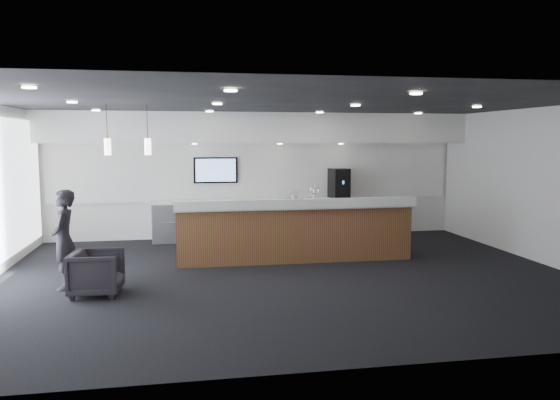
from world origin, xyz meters
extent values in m
plane|color=black|center=(0.00, 0.00, 0.00)|extent=(10.00, 10.00, 0.00)
cube|color=black|center=(0.00, 0.00, 3.00)|extent=(10.00, 8.00, 0.02)
cube|color=silver|center=(0.00, 4.00, 1.50)|extent=(10.00, 0.02, 3.00)
cube|color=silver|center=(5.00, 0.00, 1.50)|extent=(0.02, 8.00, 3.00)
cube|color=white|center=(0.00, 3.55, 2.65)|extent=(10.00, 0.90, 0.70)
cube|color=white|center=(0.00, 3.97, 1.60)|extent=(9.80, 0.06, 1.40)
cube|color=#919499|center=(0.00, 3.64, 0.45)|extent=(5.00, 0.60, 0.90)
cube|color=silver|center=(0.00, 3.64, 0.93)|extent=(5.06, 0.66, 0.05)
cylinder|color=silver|center=(-2.00, 3.32, 0.50)|extent=(0.60, 0.02, 0.02)
cylinder|color=silver|center=(-1.00, 3.32, 0.50)|extent=(0.60, 0.02, 0.02)
cylinder|color=silver|center=(0.00, 3.32, 0.50)|extent=(0.60, 0.02, 0.02)
cylinder|color=silver|center=(1.00, 3.32, 0.50)|extent=(0.60, 0.02, 0.02)
cylinder|color=silver|center=(2.00, 3.32, 0.50)|extent=(0.60, 0.02, 0.02)
cube|color=black|center=(-1.00, 3.91, 1.65)|extent=(1.05, 0.07, 0.62)
cube|color=blue|center=(-1.00, 3.87, 1.65)|extent=(0.95, 0.01, 0.54)
cylinder|color=#FFE8C6|center=(-2.40, 0.80, 2.25)|extent=(0.12, 0.12, 0.30)
cylinder|color=#FFE8C6|center=(-3.10, 0.80, 2.25)|extent=(0.12, 0.12, 0.30)
cube|color=#5D2C1F|center=(0.37, 1.16, 0.53)|extent=(4.59, 0.68, 1.05)
cube|color=silver|center=(0.37, 1.16, 1.08)|extent=(4.68, 0.76, 0.06)
cube|color=silver|center=(0.36, 0.80, 1.17)|extent=(4.67, 0.15, 0.18)
cylinder|color=silver|center=(0.77, 1.25, 1.25)|extent=(0.04, 0.04, 0.28)
torus|color=silver|center=(0.77, 1.19, 1.39)|extent=(0.19, 0.03, 0.19)
cube|color=black|center=(2.01, 3.68, 1.31)|extent=(0.48, 0.52, 0.72)
cube|color=silver|center=(2.01, 3.43, 0.96)|extent=(0.26, 0.12, 0.02)
cube|color=silver|center=(0.54, 3.53, 1.07)|extent=(0.17, 0.05, 0.24)
cube|color=silver|center=(0.87, 3.53, 1.07)|extent=(0.19, 0.03, 0.25)
imported|color=black|center=(-3.12, -0.67, 0.35)|extent=(0.81, 0.79, 0.69)
imported|color=black|center=(-3.67, -0.21, 0.80)|extent=(0.38, 0.58, 1.59)
imported|color=white|center=(1.26, 3.50, 1.00)|extent=(0.10, 0.10, 0.09)
imported|color=white|center=(1.12, 3.50, 1.00)|extent=(0.14, 0.14, 0.09)
imported|color=white|center=(0.98, 3.50, 1.00)|extent=(0.12, 0.12, 0.09)
imported|color=white|center=(0.84, 3.50, 1.00)|extent=(0.13, 0.13, 0.09)
camera|label=1|loc=(-1.81, -9.23, 2.38)|focal=35.00mm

